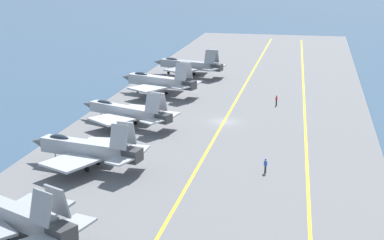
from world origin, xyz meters
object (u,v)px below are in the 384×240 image
(crew_blue_vest, at_px, (265,165))
(parked_jet_nearest, at_px, (10,213))
(parked_jet_fourth, at_px, (159,81))
(parked_jet_second, at_px, (86,149))
(crew_red_vest, at_px, (276,100))
(parked_jet_third, at_px, (126,111))
(parked_jet_fifth, at_px, (188,65))

(crew_blue_vest, bearing_deg, parked_jet_nearest, 134.95)
(parked_jet_fourth, bearing_deg, parked_jet_nearest, -178.66)
(parked_jet_second, relative_size, crew_red_vest, 8.57)
(parked_jet_second, bearing_deg, crew_blue_vest, -83.06)
(crew_blue_vest, bearing_deg, crew_red_vest, 1.69)
(parked_jet_third, bearing_deg, crew_blue_vest, -125.34)
(parked_jet_second, xyz_separation_m, crew_blue_vest, (2.63, -21.58, -1.43))
(parked_jet_nearest, distance_m, parked_jet_fourth, 57.54)
(parked_jet_fourth, xyz_separation_m, crew_blue_vest, (-36.11, -22.79, -1.67))
(parked_jet_second, distance_m, parked_jet_third, 18.56)
(parked_jet_nearest, xyz_separation_m, parked_jet_second, (18.79, 0.13, 0.00))
(parked_jet_nearest, bearing_deg, parked_jet_fourth, 1.34)
(parked_jet_second, bearing_deg, parked_jet_nearest, -179.60)
(parked_jet_third, bearing_deg, parked_jet_nearest, -178.49)
(parked_jet_nearest, height_order, crew_blue_vest, parked_jet_nearest)
(parked_jet_third, height_order, crew_red_vest, parked_jet_third)
(parked_jet_second, xyz_separation_m, parked_jet_third, (18.54, 0.86, -0.21))
(crew_red_vest, distance_m, crew_blue_vest, 32.86)
(crew_red_vest, bearing_deg, parked_jet_nearest, 159.32)
(parked_jet_third, height_order, crew_blue_vest, parked_jet_third)
(parked_jet_fifth, bearing_deg, parked_jet_third, 178.15)
(parked_jet_second, distance_m, parked_jet_fourth, 38.76)
(parked_jet_nearest, bearing_deg, crew_red_vest, -20.68)
(parked_jet_fourth, relative_size, parked_jet_fifth, 0.98)
(parked_jet_third, bearing_deg, parked_jet_fifth, -1.85)
(crew_red_vest, height_order, crew_blue_vest, crew_red_vest)
(crew_red_vest, bearing_deg, parked_jet_third, 128.27)
(parked_jet_second, distance_m, crew_blue_vest, 21.79)
(crew_blue_vest, bearing_deg, parked_jet_second, 96.94)
(parked_jet_second, relative_size, parked_jet_third, 0.91)
(parked_jet_third, relative_size, crew_blue_vest, 9.54)
(parked_jet_second, bearing_deg, parked_jet_third, 2.64)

